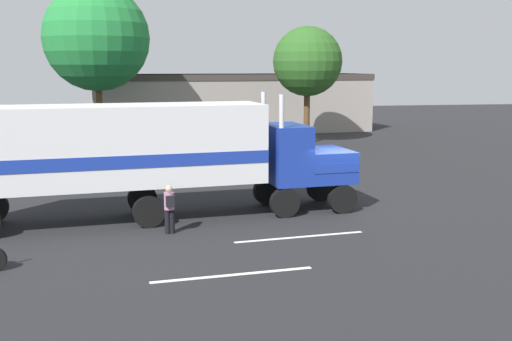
{
  "coord_description": "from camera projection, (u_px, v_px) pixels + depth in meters",
  "views": [
    {
      "loc": [
        -7.05,
        -21.63,
        5.44
      ],
      "look_at": [
        -3.01,
        0.17,
        1.6
      ],
      "focal_mm": 41.86,
      "sensor_mm": 36.0,
      "label": 1
    }
  ],
  "objects": [
    {
      "name": "person_bystander",
      "position": [
        169.0,
        207.0,
        19.62
      ],
      "size": [
        0.34,
        0.46,
        1.63
      ],
      "color": "black",
      "rests_on": "ground_plane"
    },
    {
      "name": "tree_left",
      "position": [
        307.0,
        62.0,
        42.39
      ],
      "size": [
        4.94,
        4.94,
        8.34
      ],
      "color": "brown",
      "rests_on": "ground_plane"
    },
    {
      "name": "lane_stripe_mid",
      "position": [
        233.0,
        275.0,
        15.82
      ],
      "size": [
        4.4,
        0.55,
        0.01
      ],
      "primitive_type": "cube",
      "rotation": [
        0.0,
        0.0,
        0.09
      ],
      "color": "silver",
      "rests_on": "ground_plane"
    },
    {
      "name": "semi_truck",
      "position": [
        147.0,
        150.0,
        21.22
      ],
      "size": [
        14.35,
        4.23,
        4.5
      ],
      "color": "#193399",
      "rests_on": "ground_plane"
    },
    {
      "name": "lane_stripe_near",
      "position": [
        300.0,
        237.0,
        19.36
      ],
      "size": [
        4.39,
        0.62,
        0.01
      ],
      "primitive_type": "cube",
      "rotation": [
        0.0,
        0.0,
        0.11
      ],
      "color": "silver",
      "rests_on": "ground_plane"
    },
    {
      "name": "tree_center",
      "position": [
        96.0,
        38.0,
        39.98
      ],
      "size": [
        7.1,
        7.1,
        10.94
      ],
      "color": "brown",
      "rests_on": "ground_plane"
    },
    {
      "name": "ground_plane",
      "position": [
        333.0,
        209.0,
        23.15
      ],
      "size": [
        120.0,
        120.0,
        0.0
      ],
      "primitive_type": "plane",
      "color": "#232326"
    },
    {
      "name": "parked_bus",
      "position": [
        151.0,
        129.0,
        33.16
      ],
      "size": [
        11.29,
        4.97,
        3.4
      ],
      "color": "#1E5999",
      "rests_on": "ground_plane"
    },
    {
      "name": "building_backdrop",
      "position": [
        233.0,
        101.0,
        50.51
      ],
      "size": [
        23.75,
        8.46,
        4.9
      ],
      "color": "#9E938C",
      "rests_on": "ground_plane"
    }
  ]
}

